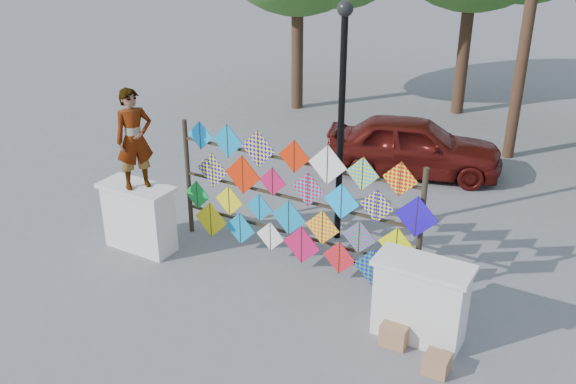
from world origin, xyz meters
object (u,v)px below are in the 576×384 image
object	(u,v)px
sedan	(414,146)
lamppost	(342,103)
vendor_woman	(134,139)
kite_rack	(296,203)

from	to	relation	value
sedan	lamppost	world-z (taller)	lamppost
lamppost	sedan	bearing A→B (deg)	87.81
vendor_woman	lamppost	world-z (taller)	lamppost
lamppost	vendor_woman	bearing A→B (deg)	-142.95
vendor_woman	lamppost	xyz separation A→B (m)	(2.91, 2.20, 0.51)
vendor_woman	sedan	world-z (taller)	vendor_woman
kite_rack	sedan	size ratio (longest dim) A/B	1.21
kite_rack	lamppost	xyz separation A→B (m)	(0.20, 1.27, 1.48)
kite_rack	lamppost	world-z (taller)	lamppost
sedan	vendor_woman	bearing A→B (deg)	135.71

